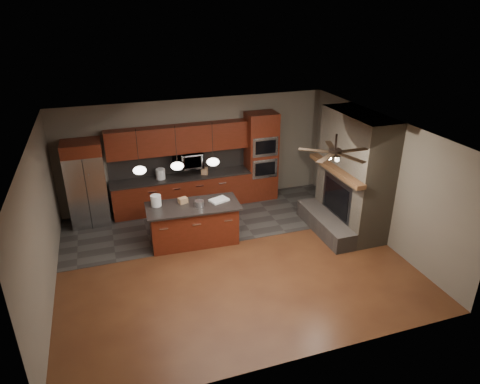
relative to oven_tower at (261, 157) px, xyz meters
name	(u,v)px	position (x,y,z in m)	size (l,w,h in m)	color
ground	(231,258)	(-1.70, -2.69, -1.19)	(7.00, 7.00, 0.00)	brown
ceiling	(229,131)	(-1.70, -2.69, 1.61)	(7.00, 6.00, 0.02)	white
back_wall	(196,152)	(-1.70, 0.31, 0.21)	(7.00, 0.02, 2.80)	#665D51
right_wall	(380,178)	(1.80, -2.69, 0.21)	(0.02, 6.00, 2.80)	#665D51
left_wall	(41,226)	(-5.20, -2.69, 0.21)	(0.02, 6.00, 2.80)	#665D51
slate_tile_patch	(209,220)	(-1.70, -0.89, -1.19)	(7.00, 2.40, 0.01)	#373532
fireplace_column	(351,178)	(1.34, -2.29, 0.11)	(1.30, 2.10, 2.80)	brown
back_cabinetry	(181,176)	(-2.18, 0.05, -0.30)	(3.59, 0.64, 2.20)	maroon
oven_tower	(261,157)	(0.00, 0.00, 0.00)	(0.80, 0.63, 2.38)	maroon
microwave	(188,160)	(-1.98, 0.06, 0.11)	(0.73, 0.41, 0.50)	silver
refrigerator	(86,184)	(-4.47, -0.07, -0.15)	(0.89, 0.75, 2.08)	silver
kitchen_island	(194,224)	(-2.28, -1.78, -0.73)	(2.09, 1.03, 0.92)	maroon
white_bucket	(156,201)	(-3.04, -1.54, -0.15)	(0.23, 0.23, 0.25)	white
paint_can	(199,204)	(-2.15, -1.87, -0.20)	(0.20, 0.20, 0.13)	silver
paint_tray	(219,200)	(-1.67, -1.74, -0.25)	(0.40, 0.28, 0.04)	white
cardboard_box	(183,200)	(-2.46, -1.59, -0.21)	(0.19, 0.14, 0.12)	tan
counter_bucket	(161,174)	(-2.70, 0.01, -0.16)	(0.23, 0.23, 0.26)	silver
counter_box	(205,171)	(-1.58, -0.04, -0.20)	(0.16, 0.13, 0.18)	#AC7E58
pendant_left	(140,170)	(-3.35, -1.99, 0.77)	(0.26, 0.26, 0.92)	black
pendant_center	(177,166)	(-2.60, -1.99, 0.77)	(0.26, 0.26, 0.92)	black
pendant_right	(213,162)	(-1.85, -1.99, 0.77)	(0.26, 0.26, 0.92)	black
ceiling_fan	(335,152)	(0.10, -3.49, 1.27)	(1.27, 1.33, 0.41)	black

